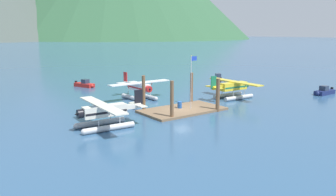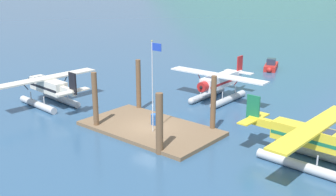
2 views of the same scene
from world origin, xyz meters
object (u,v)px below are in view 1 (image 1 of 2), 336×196
object	(u,v)px
boat_grey_open_east	(218,78)
boat_navy_open_se	(324,92)
seaplane_white_bow_centre	(139,89)
fuel_drum	(180,105)
seaplane_cream_port_aft	(104,114)
flagpole	(192,76)
boat_red_open_north	(85,84)
seaplane_yellow_stbd_fwd	(233,88)

from	to	relation	value
boat_grey_open_east	boat_navy_open_se	world-z (taller)	same
seaplane_white_bow_centre	fuel_drum	bearing A→B (deg)	-88.01
seaplane_cream_port_aft	fuel_drum	bearing A→B (deg)	8.98
fuel_drum	boat_navy_open_se	xyz separation A→B (m)	(26.76, -5.13, -0.25)
flagpole	boat_red_open_north	bearing A→B (deg)	97.52
seaplane_yellow_stbd_fwd	boat_red_open_north	world-z (taller)	seaplane_yellow_stbd_fwd
seaplane_yellow_stbd_fwd	flagpole	bearing A→B (deg)	-165.66
boat_red_open_north	boat_grey_open_east	world-z (taller)	same
flagpole	boat_navy_open_se	distance (m)	26.36
flagpole	seaplane_cream_port_aft	size ratio (longest dim) A/B	0.68
seaplane_white_bow_centre	flagpole	bearing A→B (deg)	-82.95
boat_grey_open_east	boat_navy_open_se	bearing A→B (deg)	-83.15
boat_grey_open_east	boat_navy_open_se	size ratio (longest dim) A/B	0.89
flagpole	boat_navy_open_se	xyz separation A→B (m)	(25.73, -3.91, -4.14)
fuel_drum	seaplane_cream_port_aft	distance (m)	12.00
seaplane_white_bow_centre	boat_navy_open_se	bearing A→B (deg)	-28.86
flagpole	boat_red_open_north	world-z (taller)	flagpole
fuel_drum	boat_red_open_north	bearing A→B (deg)	95.65
seaplane_cream_port_aft	boat_red_open_north	bearing A→B (deg)	71.68
fuel_drum	seaplane_white_bow_centre	world-z (taller)	seaplane_white_bow_centre
fuel_drum	boat_navy_open_se	world-z (taller)	boat_navy_open_se
flagpole	seaplane_cream_port_aft	distance (m)	13.22
seaplane_yellow_stbd_fwd	seaplane_white_bow_centre	xyz separation A→B (m)	(-12.32, 8.22, 0.00)
flagpole	seaplane_white_bow_centre	size ratio (longest dim) A/B	0.68
fuel_drum	seaplane_white_bow_centre	distance (m)	9.84
boat_red_open_north	boat_navy_open_se	bearing A→B (deg)	-46.76
fuel_drum	seaplane_white_bow_centre	bearing A→B (deg)	91.99
flagpole	boat_red_open_north	xyz separation A→B (m)	(-3.60, 27.28, -4.14)
flagpole	boat_navy_open_se	world-z (taller)	flagpole
boat_navy_open_se	seaplane_white_bow_centre	bearing A→B (deg)	151.14
flagpole	seaplane_white_bow_centre	xyz separation A→B (m)	(-1.36, 11.02, -3.05)
seaplane_cream_port_aft	boat_red_open_north	xyz separation A→B (m)	(9.25, 27.93, -1.09)
seaplane_cream_port_aft	boat_navy_open_se	xyz separation A→B (m)	(38.58, -3.26, -1.09)
flagpole	boat_red_open_north	distance (m)	27.83
seaplane_white_bow_centre	seaplane_yellow_stbd_fwd	bearing A→B (deg)	-33.70
fuel_drum	seaplane_white_bow_centre	xyz separation A→B (m)	(-0.34, 9.80, 0.84)
flagpole	seaplane_cream_port_aft	world-z (taller)	flagpole
fuel_drum	seaplane_yellow_stbd_fwd	xyz separation A→B (m)	(11.98, 1.58, 0.84)
boat_grey_open_east	fuel_drum	bearing A→B (deg)	-144.37
seaplane_yellow_stbd_fwd	boat_navy_open_se	bearing A→B (deg)	-24.45
fuel_drum	boat_red_open_north	distance (m)	26.19
seaplane_cream_port_aft	boat_navy_open_se	distance (m)	38.74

